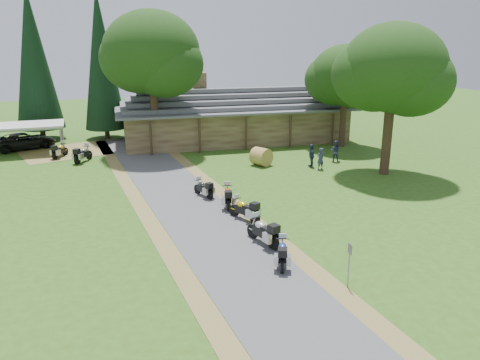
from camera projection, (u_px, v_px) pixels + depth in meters
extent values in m
plane|color=#314F16|center=(232.00, 255.00, 20.68)|extent=(120.00, 120.00, 0.00)
plane|color=#4D4D50|center=(204.00, 223.00, 24.26)|extent=(51.95, 51.95, 0.00)
imported|color=black|center=(24.00, 137.00, 40.28)|extent=(4.35, 6.03, 2.12)
imported|color=#303656|center=(320.00, 157.00, 33.99)|extent=(0.63, 0.53, 1.89)
imported|color=#303656|center=(336.00, 149.00, 36.15)|extent=(0.68, 0.67, 1.96)
imported|color=#303656|center=(312.00, 153.00, 34.68)|extent=(0.46, 0.61, 2.02)
cylinder|color=olive|center=(261.00, 157.00, 35.15)|extent=(1.79, 1.75, 1.35)
cone|color=black|center=(102.00, 66.00, 42.91)|extent=(3.84, 3.84, 13.59)
cone|color=black|center=(34.00, 65.00, 42.42)|extent=(4.25, 4.25, 13.79)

